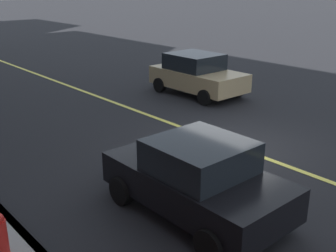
{
  "coord_description": "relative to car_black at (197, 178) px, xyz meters",
  "views": [
    {
      "loc": [
        -6.94,
        8.59,
        4.43
      ],
      "look_at": [
        -0.88,
        3.29,
        1.62
      ],
      "focal_mm": 44.56,
      "sensor_mm": 36.0,
      "label": 1
    }
  ],
  "objects": [
    {
      "name": "ground",
      "position": [
        1.76,
        -3.31,
        -0.78
      ],
      "size": [
        200.0,
        200.0,
        0.0
      ],
      "primitive_type": "plane",
      "color": "black"
    },
    {
      "name": "curb_edge",
      "position": [
        1.76,
        3.01,
        -0.71
      ],
      "size": [
        80.0,
        0.16,
        0.15
      ],
      "primitive_type": "cube",
      "color": "slate",
      "rests_on": "ground"
    },
    {
      "name": "lane_stripe_center",
      "position": [
        1.76,
        -3.31,
        -0.78
      ],
      "size": [
        80.0,
        0.16,
        0.01
      ],
      "primitive_type": "cube",
      "color": "#D8CC4C",
      "rests_on": "ground"
    },
    {
      "name": "car_black",
      "position": [
        0.0,
        0.0,
        0.0
      ],
      "size": [
        3.85,
        2.04,
        1.57
      ],
      "color": "black",
      "rests_on": "ground"
    },
    {
      "name": "car_tan",
      "position": [
        6.65,
        -6.63,
        0.05
      ],
      "size": [
        3.99,
        2.1,
        1.65
      ],
      "color": "tan",
      "rests_on": "ground"
    },
    {
      "name": "fire_hydrant",
      "position": [
        0.96,
        3.53,
        -0.32
      ],
      "size": [
        0.24,
        0.24,
        0.94
      ],
      "color": "red",
      "rests_on": "ground"
    }
  ]
}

